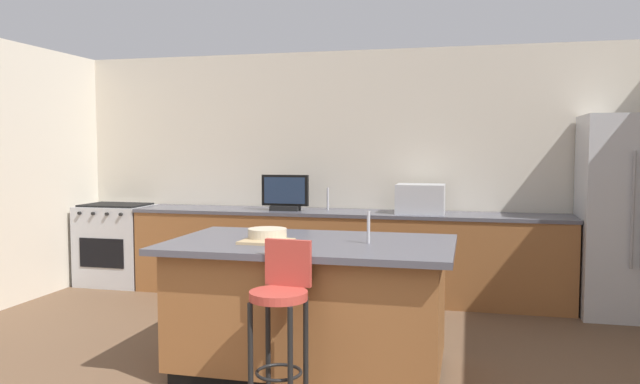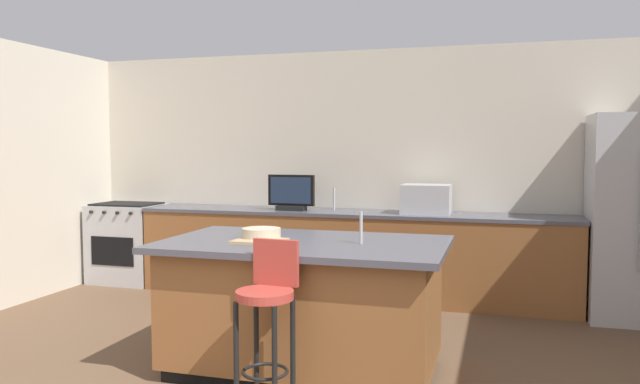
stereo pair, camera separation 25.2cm
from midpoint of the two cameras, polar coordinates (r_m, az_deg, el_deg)
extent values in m
cube|color=beige|center=(6.75, 1.99, 1.90)|extent=(6.77, 0.12, 2.61)
cube|color=brown|center=(6.48, 1.12, -5.96)|extent=(4.52, 0.60, 0.87)
cube|color=#4C4C56|center=(6.41, 1.12, -1.97)|extent=(4.55, 0.62, 0.04)
cube|color=black|center=(4.48, -2.55, -15.73)|extent=(1.72, 0.93, 0.09)
cube|color=brown|center=(4.36, -2.56, -10.29)|extent=(1.80, 1.01, 0.79)
cube|color=#4C4C56|center=(4.27, -2.58, -4.88)|extent=(1.96, 1.17, 0.04)
cube|color=#B7BABF|center=(6.32, 25.51, -2.02)|extent=(0.81, 0.74, 1.87)
cylinder|color=gray|center=(5.92, 25.95, -1.51)|extent=(0.02, 0.02, 1.03)
cube|color=#B7BABF|center=(7.51, -19.24, -4.65)|extent=(0.77, 0.60, 0.91)
cube|color=black|center=(7.27, -20.54, -5.33)|extent=(0.54, 0.01, 0.33)
cube|color=black|center=(7.46, -19.33, -1.13)|extent=(0.70, 0.50, 0.02)
cylinder|color=black|center=(7.35, -22.33, -1.83)|extent=(0.04, 0.03, 0.04)
cylinder|color=black|center=(7.25, -21.24, -1.88)|extent=(0.04, 0.03, 0.04)
cylinder|color=black|center=(7.16, -20.12, -1.92)|extent=(0.04, 0.03, 0.04)
cylinder|color=black|center=(7.06, -18.97, -1.97)|extent=(0.04, 0.03, 0.04)
cube|color=#B7BABF|center=(6.27, 8.16, -0.63)|extent=(0.48, 0.36, 0.29)
cube|color=black|center=(6.53, -4.35, -1.50)|extent=(0.30, 0.16, 0.05)
cube|color=black|center=(6.51, -4.36, 0.16)|extent=(0.51, 0.05, 0.33)
cube|color=#1E2D47|center=(6.48, -4.44, 0.14)|extent=(0.45, 0.01, 0.28)
cylinder|color=#B2B2B7|center=(6.54, -0.38, -0.63)|extent=(0.02, 0.02, 0.24)
cylinder|color=#B2B2B7|center=(4.16, 2.79, -3.29)|extent=(0.02, 0.02, 0.22)
cylinder|color=#B23D33|center=(3.62, -5.90, -9.53)|extent=(0.34, 0.34, 0.05)
cube|color=#B23D33|center=(3.72, -4.93, -6.55)|extent=(0.29, 0.06, 0.28)
cylinder|color=black|center=(3.67, -8.49, -15.37)|extent=(0.03, 0.03, 0.69)
cylinder|color=black|center=(3.57, -4.87, -15.92)|extent=(0.03, 0.03, 0.69)
cylinder|color=black|center=(3.88, -6.75, -14.29)|extent=(0.03, 0.03, 0.69)
cylinder|color=black|center=(3.78, -3.30, -14.75)|extent=(0.03, 0.03, 0.69)
torus|color=black|center=(3.75, -5.84, -16.31)|extent=(0.28, 0.28, 0.02)
cylinder|color=beige|center=(4.33, -6.57, -3.93)|extent=(0.27, 0.27, 0.08)
cube|color=black|center=(4.30, -6.86, -4.48)|extent=(0.12, 0.17, 0.01)
cube|color=black|center=(4.61, -6.05, -3.83)|extent=(0.10, 0.18, 0.02)
cube|color=tan|center=(4.23, -6.69, -4.57)|extent=(0.34, 0.28, 0.02)
camera|label=1|loc=(0.13, -91.40, -0.10)|focal=34.53mm
camera|label=2|loc=(0.13, 88.60, 0.10)|focal=34.53mm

